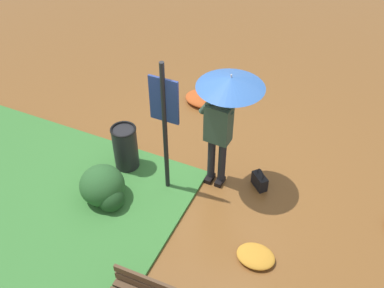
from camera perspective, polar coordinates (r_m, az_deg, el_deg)
ground_plane at (r=7.35m, az=1.73°, el=-4.16°), size 18.00×18.00×0.00m
grass_verge at (r=7.34m, az=-22.13°, el=-7.90°), size 4.80×4.00×0.05m
person_with_umbrella at (r=6.27m, az=4.27°, el=5.20°), size 0.96×0.96×2.04m
info_sign_post at (r=6.22m, az=-3.54°, el=3.68°), size 0.44×0.07×2.30m
handbag at (r=7.17m, az=8.67°, el=-4.70°), size 0.32×0.31×0.37m
trash_bin at (r=7.30m, az=-8.53°, el=-0.54°), size 0.42×0.42×0.83m
shrub_cluster at (r=6.90m, az=-11.25°, el=-5.53°), size 0.75×0.69×0.62m
leaf_pile_near_person at (r=6.33m, az=8.19°, el=-14.07°), size 0.54×0.43×0.12m
leaf_pile_far_path at (r=8.90m, az=1.56°, el=5.85°), size 0.77×0.61×0.17m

